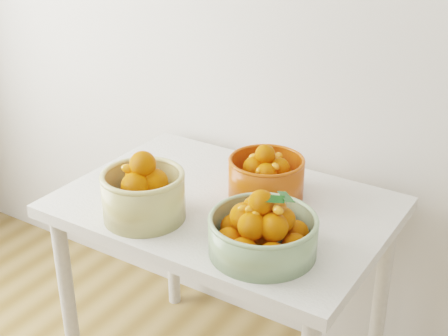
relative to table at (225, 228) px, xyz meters
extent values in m
cube|color=silver|center=(0.00, 0.00, 0.08)|extent=(1.00, 0.70, 0.04)
cylinder|color=silver|center=(-0.44, -0.29, -0.30)|extent=(0.05, 0.05, 0.71)
cylinder|color=silver|center=(-0.44, 0.29, -0.30)|extent=(0.05, 0.05, 0.71)
cylinder|color=silver|center=(0.44, 0.29, -0.30)|extent=(0.05, 0.05, 0.71)
cylinder|color=tan|center=(-0.15, -0.21, 0.16)|extent=(0.30, 0.30, 0.14)
torus|color=tan|center=(-0.15, -0.21, 0.23)|extent=(0.30, 0.30, 0.02)
sphere|color=#D1660C|center=(-0.09, -0.21, 0.15)|extent=(0.09, 0.09, 0.09)
sphere|color=#D1660C|center=(-0.13, -0.15, 0.15)|extent=(0.08, 0.08, 0.08)
sphere|color=#D1660C|center=(-0.20, -0.17, 0.15)|extent=(0.08, 0.08, 0.08)
sphere|color=#F35700|center=(-0.20, -0.25, 0.15)|extent=(0.08, 0.08, 0.08)
sphere|color=#F35700|center=(-0.13, -0.27, 0.15)|extent=(0.08, 0.08, 0.08)
sphere|color=#F35700|center=(-0.15, -0.21, 0.15)|extent=(0.08, 0.08, 0.08)
sphere|color=#F35700|center=(-0.12, -0.19, 0.21)|extent=(0.08, 0.08, 0.08)
sphere|color=#F35700|center=(-0.18, -0.19, 0.21)|extent=(0.08, 0.08, 0.08)
sphere|color=#F35700|center=(-0.15, -0.24, 0.21)|extent=(0.08, 0.08, 0.08)
sphere|color=#F35700|center=(-0.15, -0.20, 0.27)|extent=(0.08, 0.08, 0.08)
ellipsoid|color=orange|center=(-0.19, -0.23, 0.25)|extent=(0.05, 0.04, 0.04)
ellipsoid|color=orange|center=(-0.15, -0.21, 0.25)|extent=(0.05, 0.05, 0.03)
ellipsoid|color=orange|center=(-0.16, -0.20, 0.27)|extent=(0.05, 0.04, 0.05)
cylinder|color=gray|center=(0.24, -0.18, 0.15)|extent=(0.36, 0.36, 0.10)
torus|color=gray|center=(0.24, -0.18, 0.20)|extent=(0.36, 0.36, 0.01)
sphere|color=#F35700|center=(0.33, -0.18, 0.14)|extent=(0.07, 0.07, 0.07)
sphere|color=#F35700|center=(0.30, -0.12, 0.14)|extent=(0.07, 0.07, 0.07)
sphere|color=#F35700|center=(0.23, -0.09, 0.14)|extent=(0.08, 0.08, 0.08)
sphere|color=#F35700|center=(0.17, -0.12, 0.14)|extent=(0.08, 0.08, 0.08)
sphere|color=#F35700|center=(0.14, -0.18, 0.14)|extent=(0.07, 0.07, 0.07)
sphere|color=#F35700|center=(0.17, -0.25, 0.14)|extent=(0.08, 0.08, 0.08)
sphere|color=#F35700|center=(0.23, -0.28, 0.14)|extent=(0.08, 0.08, 0.08)
sphere|color=#F35700|center=(0.30, -0.25, 0.14)|extent=(0.07, 0.07, 0.07)
sphere|color=#F35700|center=(0.24, -0.18, 0.14)|extent=(0.07, 0.07, 0.07)
sphere|color=#F35700|center=(0.28, -0.16, 0.20)|extent=(0.07, 0.07, 0.07)
sphere|color=#F35700|center=(0.24, -0.13, 0.20)|extent=(0.07, 0.07, 0.07)
sphere|color=#F35700|center=(0.20, -0.15, 0.20)|extent=(0.07, 0.07, 0.07)
sphere|color=#F35700|center=(0.19, -0.21, 0.20)|extent=(0.08, 0.08, 0.08)
sphere|color=#F35700|center=(0.23, -0.24, 0.20)|extent=(0.08, 0.08, 0.08)
sphere|color=#F35700|center=(0.28, -0.21, 0.20)|extent=(0.08, 0.08, 0.08)
sphere|color=#F35700|center=(0.23, -0.19, 0.25)|extent=(0.07, 0.07, 0.07)
ellipsoid|color=orange|center=(0.24, -0.19, 0.26)|extent=(0.03, 0.04, 0.02)
ellipsoid|color=orange|center=(0.22, -0.15, 0.25)|extent=(0.03, 0.04, 0.03)
ellipsoid|color=orange|center=(0.24, -0.22, 0.23)|extent=(0.03, 0.04, 0.03)
ellipsoid|color=orange|center=(0.23, -0.19, 0.25)|extent=(0.04, 0.04, 0.03)
ellipsoid|color=orange|center=(0.25, -0.16, 0.23)|extent=(0.04, 0.04, 0.03)
ellipsoid|color=orange|center=(0.29, -0.20, 0.25)|extent=(0.04, 0.03, 0.02)
ellipsoid|color=orange|center=(0.28, -0.21, 0.22)|extent=(0.04, 0.04, 0.04)
ellipsoid|color=orange|center=(0.24, -0.18, 0.26)|extent=(0.02, 0.04, 0.03)
ellipsoid|color=orange|center=(0.22, -0.22, 0.24)|extent=(0.04, 0.05, 0.04)
ellipsoid|color=orange|center=(0.25, -0.18, 0.25)|extent=(0.04, 0.05, 0.03)
ellipsoid|color=orange|center=(0.19, -0.18, 0.22)|extent=(0.04, 0.03, 0.03)
ellipsoid|color=orange|center=(0.22, -0.19, 0.22)|extent=(0.04, 0.04, 0.03)
ellipsoid|color=orange|center=(0.22, -0.19, 0.24)|extent=(0.04, 0.04, 0.04)
ellipsoid|color=orange|center=(0.20, -0.22, 0.23)|extent=(0.04, 0.04, 0.03)
ellipsoid|color=orange|center=(0.24, -0.22, 0.23)|extent=(0.03, 0.04, 0.04)
cylinder|color=#BF3A0B|center=(0.09, 0.10, 0.16)|extent=(0.31, 0.31, 0.12)
torus|color=#BF3A0B|center=(0.09, 0.10, 0.22)|extent=(0.31, 0.31, 0.01)
sphere|color=#D1660C|center=(0.16, 0.10, 0.14)|extent=(0.07, 0.07, 0.07)
sphere|color=#F35700|center=(0.12, 0.16, 0.14)|extent=(0.07, 0.07, 0.07)
sphere|color=#F35700|center=(0.05, 0.16, 0.14)|extent=(0.07, 0.07, 0.07)
sphere|color=#F35700|center=(0.02, 0.11, 0.14)|extent=(0.06, 0.06, 0.06)
sphere|color=#F35700|center=(0.05, 0.04, 0.14)|extent=(0.07, 0.07, 0.07)
sphere|color=#F35700|center=(0.12, 0.04, 0.14)|extent=(0.06, 0.06, 0.06)
sphere|color=#F35700|center=(0.09, 0.10, 0.14)|extent=(0.07, 0.07, 0.07)
sphere|color=#F35700|center=(0.12, 0.12, 0.19)|extent=(0.07, 0.07, 0.07)
sphere|color=#F35700|center=(0.07, 0.14, 0.19)|extent=(0.07, 0.07, 0.07)
sphere|color=#F35700|center=(0.05, 0.09, 0.19)|extent=(0.07, 0.07, 0.07)
sphere|color=#F35700|center=(0.11, 0.07, 0.19)|extent=(0.07, 0.07, 0.07)
sphere|color=#F35700|center=(0.08, 0.11, 0.24)|extent=(0.06, 0.06, 0.06)
ellipsoid|color=orange|center=(0.10, 0.14, 0.22)|extent=(0.03, 0.04, 0.03)
ellipsoid|color=orange|center=(0.10, 0.16, 0.22)|extent=(0.03, 0.04, 0.03)
ellipsoid|color=orange|center=(0.04, 0.09, 0.21)|extent=(0.04, 0.03, 0.04)
ellipsoid|color=orange|center=(0.09, 0.05, 0.21)|extent=(0.03, 0.03, 0.02)
ellipsoid|color=orange|center=(0.05, 0.10, 0.22)|extent=(0.04, 0.03, 0.03)
ellipsoid|color=orange|center=(0.13, 0.08, 0.22)|extent=(0.04, 0.03, 0.03)
ellipsoid|color=orange|center=(0.06, 0.12, 0.23)|extent=(0.04, 0.04, 0.04)
ellipsoid|color=orange|center=(0.07, 0.13, 0.21)|extent=(0.04, 0.04, 0.03)
camera|label=1|loc=(0.91, -1.43, 1.03)|focal=50.00mm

